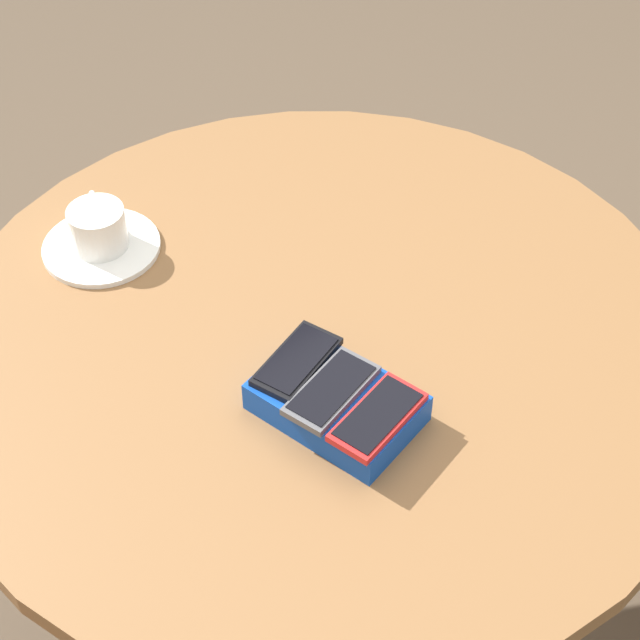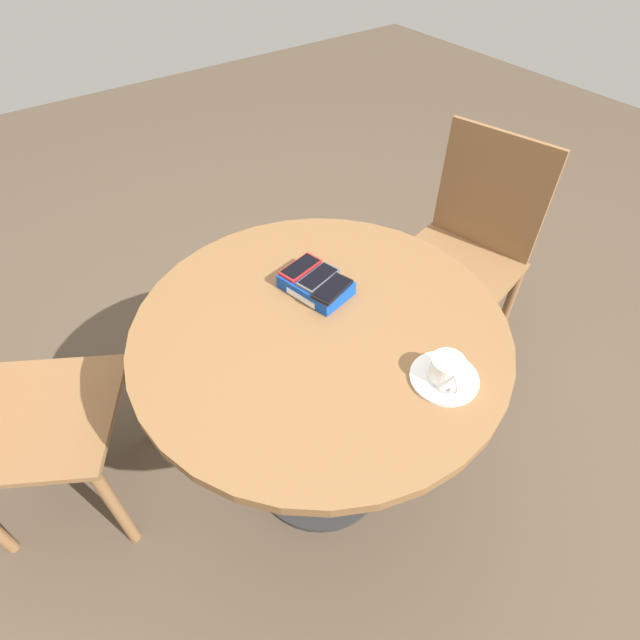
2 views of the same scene
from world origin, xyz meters
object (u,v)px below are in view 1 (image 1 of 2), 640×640
object	(u,v)px
phone_red	(378,417)
phone_gray	(331,390)
phone_box	(337,402)
round_table	(320,401)
saucer	(101,247)
phone_black	(297,361)
coffee_cup	(98,226)

from	to	relation	value
phone_red	phone_gray	world-z (taller)	same
phone_box	round_table	bearing A→B (deg)	-31.29
phone_box	saucer	world-z (taller)	phone_box
round_table	phone_black	world-z (taller)	phone_black
round_table	phone_red	distance (m)	0.26
phone_black	phone_box	bearing A→B (deg)	-171.34
phone_gray	coffee_cup	bearing A→B (deg)	6.94
phone_gray	saucer	xyz separation A→B (m)	(0.43, 0.05, -0.04)
phone_gray	saucer	size ratio (longest dim) A/B	0.82
phone_red	phone_black	bearing A→B (deg)	7.95
phone_gray	round_table	bearing A→B (deg)	-34.08
phone_box	phone_gray	distance (m)	0.03
phone_box	phone_red	xyz separation A→B (m)	(-0.06, -0.01, 0.03)
coffee_cup	round_table	bearing A→B (deg)	-157.53
phone_gray	phone_red	bearing A→B (deg)	-167.33
phone_red	coffee_cup	world-z (taller)	coffee_cup
phone_black	coffee_cup	xyz separation A→B (m)	(0.37, 0.05, -0.01)
phone_gray	phone_black	bearing A→B (deg)	2.83
phone_red	coffee_cup	xyz separation A→B (m)	(0.49, 0.07, -0.01)
round_table	phone_black	bearing A→B (deg)	124.15
phone_box	phone_red	bearing A→B (deg)	-172.78
saucer	coffee_cup	bearing A→B (deg)	-25.46
coffee_cup	phone_box	bearing A→B (deg)	-172.24
phone_box	phone_black	size ratio (longest dim) A/B	1.61
round_table	phone_red	world-z (taller)	phone_red
phone_gray	coffee_cup	size ratio (longest dim) A/B	1.30
phone_gray	coffee_cup	world-z (taller)	coffee_cup
phone_box	phone_black	bearing A→B (deg)	8.66
round_table	saucer	xyz separation A→B (m)	(0.31, 0.13, 0.14)
phone_box	phone_gray	bearing A→B (deg)	70.97
round_table	coffee_cup	size ratio (longest dim) A/B	9.65
coffee_cup	phone_black	bearing A→B (deg)	-172.39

